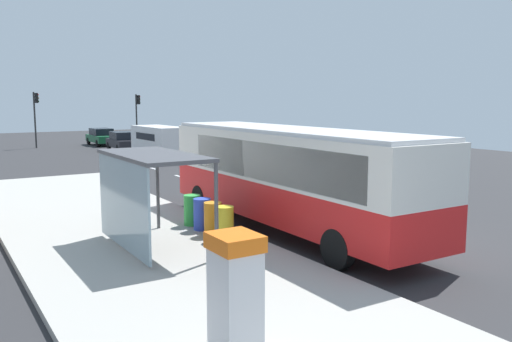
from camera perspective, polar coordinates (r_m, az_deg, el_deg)
name	(u,v)px	position (r m, az deg, el deg)	size (l,w,h in m)	color
ground_plane	(179,179)	(27.90, -8.26, -0.81)	(56.00, 92.00, 0.04)	#2D2D30
sidewalk_platform	(142,249)	(14.63, -12.24, -8.27)	(6.20, 30.00, 0.18)	#ADAAA3
lane_stripe_seg_1	(401,243)	(15.83, 15.36, -7.46)	(0.16, 2.20, 0.01)	silver
lane_stripe_seg_2	(297,212)	(19.45, 4.46, -4.39)	(0.16, 2.20, 0.01)	silver
lane_stripe_seg_3	(230,192)	(23.59, -2.78, -2.23)	(0.16, 2.20, 0.01)	silver
lane_stripe_seg_4	(184,178)	(28.00, -7.79, -0.72)	(0.16, 2.20, 0.01)	silver
lane_stripe_seg_5	(150,167)	(32.59, -11.41, 0.38)	(0.16, 2.20, 0.01)	silver
lane_stripe_seg_6	(123,160)	(37.28, -14.13, 1.21)	(0.16, 2.20, 0.01)	silver
lane_stripe_seg_7	(102,153)	(42.04, -16.24, 1.84)	(0.16, 2.20, 0.01)	silver
bus	(288,173)	(16.30, 3.44, -0.18)	(2.62, 11.03, 3.21)	red
white_van	(159,141)	(36.15, -10.39, 3.25)	(2.18, 5.26, 2.30)	white
sedan_near	(102,137)	(49.51, -16.31, 3.59)	(1.84, 4.40, 1.52)	#195933
sedan_far	(123,141)	(43.74, -14.13, 3.17)	(2.04, 4.49, 1.52)	black
ticket_machine	(235,296)	(8.08, -2.24, -13.33)	(0.66, 0.76, 1.94)	silver
recycling_bin_yellow	(224,223)	(14.82, -3.42, -5.64)	(0.52, 0.52, 0.95)	yellow
recycling_bin_orange	(213,218)	(15.42, -4.67, -5.13)	(0.52, 0.52, 0.95)	orange
recycling_bin_blue	(202,214)	(16.03, -5.83, -4.65)	(0.52, 0.52, 0.95)	blue
recycling_bin_green	(192,210)	(16.65, -6.90, -4.20)	(0.52, 0.52, 0.95)	green
traffic_light_near_side	(137,111)	(49.87, -12.67, 6.35)	(0.49, 0.28, 4.57)	#2D2D2D
traffic_light_far_side	(36,111)	(48.49, -22.67, 6.02)	(0.49, 0.28, 4.72)	#2D2D2D
bus_shelter	(142,177)	(13.99, -12.19, -0.59)	(1.80, 4.00, 2.50)	#4C4C51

